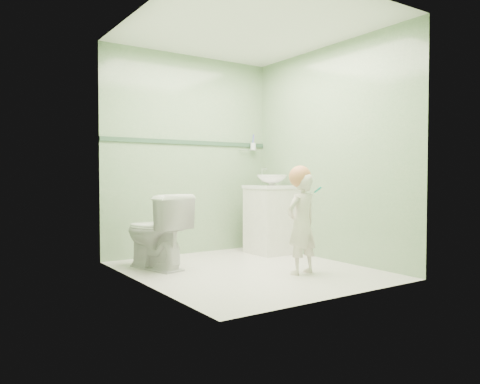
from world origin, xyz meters
TOP-DOWN VIEW (x-y plane):
  - ground at (0.00, 0.00)m, footprint 2.50×2.50m
  - room_shell at (0.00, 0.00)m, footprint 2.50×2.54m
  - trim_stripe at (0.00, 1.24)m, footprint 2.20×0.02m
  - vanity at (0.84, 0.70)m, footprint 0.52×0.50m
  - counter at (0.84, 0.70)m, footprint 0.54×0.52m
  - basin at (0.84, 0.70)m, footprint 0.37×0.37m
  - faucet at (0.84, 0.89)m, footprint 0.03×0.13m
  - cup_holder at (0.89, 1.18)m, footprint 0.26×0.07m
  - toilet at (-0.74, 0.59)m, footprint 0.60×0.83m
  - toddler at (0.32, -0.43)m, footprint 0.38×0.27m
  - hair_cap at (0.32, -0.41)m, footprint 0.22×0.22m
  - teal_toothbrush at (0.41, -0.55)m, footprint 0.11×0.14m

SIDE VIEW (x-z plane):
  - ground at x=0.00m, z-range 0.00..0.00m
  - toilet at x=-0.74m, z-range 0.00..0.77m
  - vanity at x=0.84m, z-range 0.00..0.80m
  - toddler at x=0.32m, z-range 0.00..0.97m
  - counter at x=0.84m, z-range 0.79..0.83m
  - teal_toothbrush at x=0.41m, z-range 0.78..0.86m
  - basin at x=0.84m, z-range 0.83..0.96m
  - hair_cap at x=0.32m, z-range 0.83..1.05m
  - faucet at x=0.84m, z-range 0.88..1.06m
  - room_shell at x=0.00m, z-range 0.00..2.40m
  - cup_holder at x=0.89m, z-range 1.22..1.43m
  - trim_stripe at x=0.00m, z-range 1.33..1.38m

